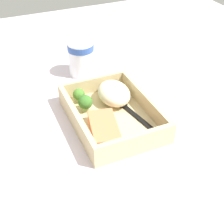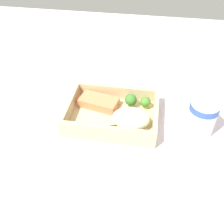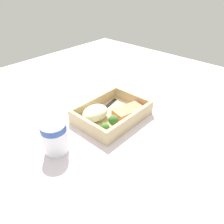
{
  "view_description": "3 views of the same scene",
  "coord_description": "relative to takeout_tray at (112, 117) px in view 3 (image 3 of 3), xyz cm",
  "views": [
    {
      "loc": [
        -53.65,
        23.56,
        47.4
      ],
      "look_at": [
        0.0,
        0.0,
        2.7
      ],
      "focal_mm": 50.0,
      "sensor_mm": 36.0,
      "label": 1
    },
    {
      "loc": [
        9.13,
        -54.94,
        51.96
      ],
      "look_at": [
        0.0,
        0.0,
        2.7
      ],
      "focal_mm": 42.0,
      "sensor_mm": 36.0,
      "label": 2
    },
    {
      "loc": [
        49.71,
        44.94,
        46.71
      ],
      "look_at": [
        0.0,
        0.0,
        2.7
      ],
      "focal_mm": 35.0,
      "sensor_mm": 36.0,
      "label": 3
    }
  ],
  "objects": [
    {
      "name": "broccoli_floret_2",
      "position": [
        4.77,
        4.92,
        3.15
      ],
      "size": [
        3.53,
        3.53,
        4.43
      ],
      "color": "#7C9E5E",
      "rests_on": "takeout_tray"
    },
    {
      "name": "ground_plane",
      "position": [
        0.0,
        0.0,
        -1.6
      ],
      "size": [
        160.0,
        160.0,
        2.0
      ],
      "primitive_type": "cube",
      "color": "silver"
    },
    {
      "name": "broccoli_floret_1",
      "position": [
        9.07,
        5.12,
        2.77
      ],
      "size": [
        3.04,
        3.04,
        3.79
      ],
      "color": "#799F57",
      "rests_on": "takeout_tray"
    },
    {
      "name": "salmon_fillet",
      "position": [
        -4.63,
        3.95,
        1.88
      ],
      "size": [
        12.21,
        8.08,
        2.57
      ],
      "primitive_type": "cube",
      "rotation": [
        0.0,
        0.0,
        -0.21
      ],
      "color": "#F17B4F",
      "rests_on": "takeout_tray"
    },
    {
      "name": "paper_cup",
      "position": [
        24.2,
        -0.88,
        4.98
      ],
      "size": [
        7.55,
        7.55,
        9.98
      ],
      "color": "white",
      "rests_on": "ground_plane"
    },
    {
      "name": "mashed_potatoes",
      "position": [
        5.66,
        -3.0,
        3.16
      ],
      "size": [
        10.19,
        7.72,
        5.11
      ],
      "primitive_type": "ellipsoid",
      "color": "#F1E6C1",
      "rests_on": "takeout_tray"
    },
    {
      "name": "takeout_tray",
      "position": [
        0.0,
        0.0,
        0.0
      ],
      "size": [
        25.63,
        18.85,
        1.2
      ],
      "primitive_type": "cube",
      "color": "tan",
      "rests_on": "ground_plane"
    },
    {
      "name": "receipt_slip",
      "position": [
        0.68,
        27.17,
        -0.48
      ],
      "size": [
        13.17,
        17.33,
        0.24
      ],
      "primitive_type": "cube",
      "rotation": [
        0.0,
        0.0,
        0.42
      ],
      "color": "white",
      "rests_on": "ground_plane"
    },
    {
      "name": "fork",
      "position": [
        -0.82,
        -5.04,
        0.82
      ],
      "size": [
        15.83,
        4.58,
        0.44
      ],
      "color": "black",
      "rests_on": "takeout_tray"
    },
    {
      "name": "tray_rim",
      "position": [
        0.0,
        0.0,
        2.69
      ],
      "size": [
        25.63,
        18.85,
        4.18
      ],
      "color": "tan",
      "rests_on": "takeout_tray"
    }
  ]
}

